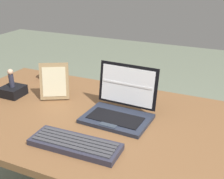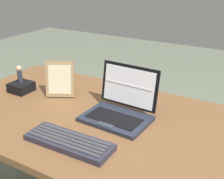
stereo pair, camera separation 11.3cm
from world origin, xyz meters
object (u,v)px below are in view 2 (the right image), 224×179
at_px(laptop_front, 120,108).
at_px(figurine, 20,74).
at_px(external_keyboard, 69,142).
at_px(coffee_mug, 57,70).
at_px(photo_frame, 60,79).
at_px(figurine_stand, 21,87).

xyz_separation_m(laptop_front, figurine, (-0.54, -0.01, 0.05)).
bearing_deg(figurine, external_keyboard, -26.91).
xyz_separation_m(external_keyboard, figurine, (-0.49, 0.25, 0.08)).
bearing_deg(coffee_mug, external_keyboard, -46.61).
height_order(photo_frame, figurine, photo_frame).
distance_m(laptop_front, figurine_stand, 0.54).
bearing_deg(laptop_front, photo_frame, 172.37).
height_order(laptop_front, figurine, laptop_front).
height_order(laptop_front, figurine_stand, laptop_front).
relative_size(figurine_stand, figurine, 1.13).
bearing_deg(photo_frame, external_keyboard, -46.67).
bearing_deg(coffee_mug, laptop_front, -24.17).
bearing_deg(external_keyboard, coffee_mug, 133.39).
xyz_separation_m(figurine_stand, coffee_mug, (0.02, 0.24, 0.02)).
bearing_deg(external_keyboard, photo_frame, 133.33).
xyz_separation_m(external_keyboard, photo_frame, (-0.29, 0.30, 0.07)).
xyz_separation_m(figurine, coffee_mug, (0.02, 0.24, -0.05)).
bearing_deg(figurine_stand, figurine, 0.00).
distance_m(external_keyboard, figurine, 0.55).
distance_m(external_keyboard, figurine_stand, 0.54).
xyz_separation_m(photo_frame, figurine_stand, (-0.20, -0.06, -0.06)).
bearing_deg(coffee_mug, figurine, -95.09).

